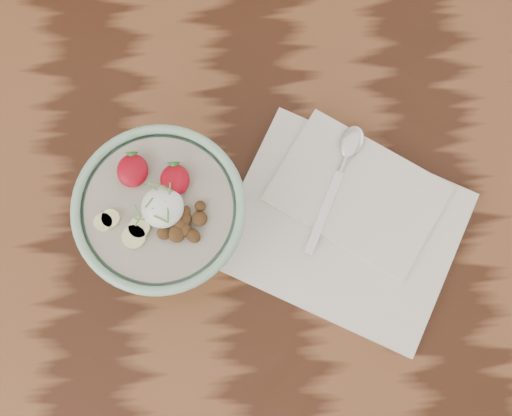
{
  "coord_description": "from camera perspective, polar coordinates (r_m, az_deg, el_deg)",
  "views": [
    {
      "loc": [
        -1.92,
        -24.32,
        159.9
      ],
      "look_at": [
        -0.97,
        -7.78,
        86.22
      ],
      "focal_mm": 50.0,
      "sensor_mm": 36.0,
      "label": 1
    }
  ],
  "objects": [
    {
      "name": "table",
      "position": [
        0.97,
        0.31,
        1.84
      ],
      "size": [
        160.0,
        90.0,
        75.0
      ],
      "color": "#33180C",
      "rests_on": "ground"
    },
    {
      "name": "breakfast_bowl",
      "position": [
        0.81,
        -7.45,
        -0.61
      ],
      "size": [
        18.96,
        18.96,
        12.37
      ],
      "rotation": [
        0.0,
        0.0,
        -0.07
      ],
      "color": "#8BBC9E",
      "rests_on": "table"
    },
    {
      "name": "napkin",
      "position": [
        0.87,
        7.22,
        -1.07
      ],
      "size": [
        33.71,
        31.6,
        1.64
      ],
      "rotation": [
        0.0,
        0.0,
        -0.49
      ],
      "color": "silver",
      "rests_on": "table"
    },
    {
      "name": "spoon",
      "position": [
        0.87,
        7.12,
        3.88
      ],
      "size": [
        9.01,
        16.28,
        0.89
      ],
      "rotation": [
        0.0,
        0.0,
        -0.44
      ],
      "color": "silver",
      "rests_on": "napkin"
    }
  ]
}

